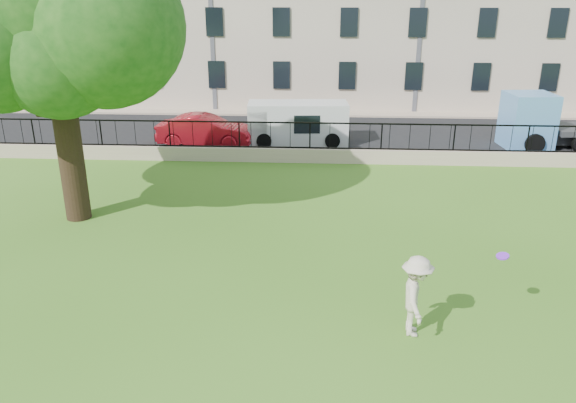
# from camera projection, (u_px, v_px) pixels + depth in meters

# --- Properties ---
(ground) EXTENTS (120.00, 120.00, 0.00)m
(ground) POSITION_uv_depth(u_px,v_px,m) (297.00, 311.00, 12.82)
(ground) COLOR #396818
(ground) RESTS_ON ground
(retaining_wall) EXTENTS (50.00, 0.40, 0.60)m
(retaining_wall) POSITION_uv_depth(u_px,v_px,m) (310.00, 155.00, 23.93)
(retaining_wall) COLOR tan
(retaining_wall) RESTS_ON ground
(iron_railing) EXTENTS (50.00, 0.05, 1.13)m
(iron_railing) POSITION_uv_depth(u_px,v_px,m) (310.00, 136.00, 23.63)
(iron_railing) COLOR black
(iron_railing) RESTS_ON retaining_wall
(street) EXTENTS (60.00, 9.00, 0.01)m
(street) POSITION_uv_depth(u_px,v_px,m) (312.00, 135.00, 28.42)
(street) COLOR black
(street) RESTS_ON ground
(sidewalk) EXTENTS (60.00, 1.40, 0.12)m
(sidewalk) POSITION_uv_depth(u_px,v_px,m) (313.00, 113.00, 33.26)
(sidewalk) COLOR tan
(sidewalk) RESTS_ON ground
(tree) EXTENTS (8.02, 6.22, 9.89)m
(tree) POSITION_uv_depth(u_px,v_px,m) (46.00, 3.00, 15.90)
(tree) COLOR black
(tree) RESTS_ON ground
(man) EXTENTS (0.74, 1.20, 1.79)m
(man) POSITION_uv_depth(u_px,v_px,m) (416.00, 296.00, 11.70)
(man) COLOR beige
(man) RESTS_ON ground
(frisbee) EXTENTS (0.35, 0.36, 0.12)m
(frisbee) POSITION_uv_depth(u_px,v_px,m) (503.00, 256.00, 11.88)
(frisbee) COLOR #8128E2
(red_sedan) EXTENTS (4.50, 1.71, 1.47)m
(red_sedan) POSITION_uv_depth(u_px,v_px,m) (205.00, 131.00, 26.29)
(red_sedan) COLOR #A71420
(red_sedan) RESTS_ON street
(white_van) EXTENTS (4.79, 2.14, 1.96)m
(white_van) POSITION_uv_depth(u_px,v_px,m) (298.00, 123.00, 26.65)
(white_van) COLOR silver
(white_van) RESTS_ON street
(blue_truck) EXTENTS (6.16, 2.62, 2.52)m
(blue_truck) POSITION_uv_depth(u_px,v_px,m) (570.00, 121.00, 25.89)
(blue_truck) COLOR #619FE3
(blue_truck) RESTS_ON street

